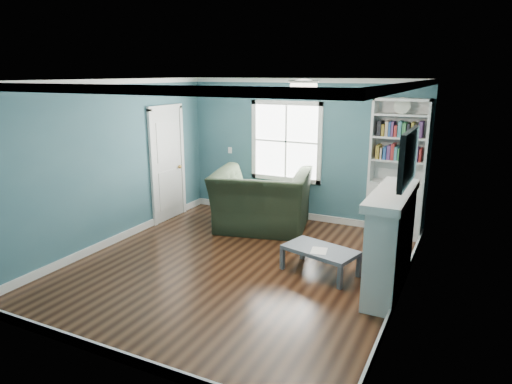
% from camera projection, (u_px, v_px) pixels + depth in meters
% --- Properties ---
extents(floor, '(5.00, 5.00, 0.00)m').
position_uv_depth(floor, '(238.00, 266.00, 6.56)').
color(floor, black).
rests_on(floor, ground).
extents(room_walls, '(5.00, 5.00, 5.00)m').
position_uv_depth(room_walls, '(237.00, 157.00, 6.16)').
color(room_walls, '#325C69').
rests_on(room_walls, ground).
extents(trim, '(4.50, 5.00, 2.60)m').
position_uv_depth(trim, '(237.00, 182.00, 6.25)').
color(trim, white).
rests_on(trim, ground).
extents(window, '(1.40, 0.06, 1.50)m').
position_uv_depth(window, '(286.00, 142.00, 8.48)').
color(window, white).
rests_on(window, room_walls).
extents(bookshelf, '(0.90, 0.35, 2.31)m').
position_uv_depth(bookshelf, '(396.00, 183.00, 7.57)').
color(bookshelf, silver).
rests_on(bookshelf, ground).
extents(fireplace, '(0.44, 1.58, 1.30)m').
position_uv_depth(fireplace, '(391.00, 243.00, 5.69)').
color(fireplace, black).
rests_on(fireplace, ground).
extents(tv, '(0.06, 1.10, 0.65)m').
position_uv_depth(tv, '(409.00, 157.00, 5.36)').
color(tv, black).
rests_on(tv, fireplace).
extents(door, '(0.12, 0.98, 2.17)m').
position_uv_depth(door, '(168.00, 163.00, 8.45)').
color(door, silver).
rests_on(door, ground).
extents(ceiling_fixture, '(0.38, 0.38, 0.15)m').
position_uv_depth(ceiling_fixture, '(304.00, 85.00, 5.62)').
color(ceiling_fixture, white).
rests_on(ceiling_fixture, room_walls).
extents(light_switch, '(0.08, 0.01, 0.12)m').
position_uv_depth(light_switch, '(230.00, 150.00, 9.06)').
color(light_switch, white).
rests_on(light_switch, room_walls).
extents(recliner, '(1.80, 1.38, 1.40)m').
position_uv_depth(recliner, '(261.00, 191.00, 7.94)').
color(recliner, black).
rests_on(recliner, ground).
extents(coffee_table, '(1.09, 0.78, 0.36)m').
position_uv_depth(coffee_table, '(320.00, 252.00, 6.26)').
color(coffee_table, '#4E555E').
rests_on(coffee_table, ground).
extents(paper_sheet, '(0.26, 0.30, 0.00)m').
position_uv_depth(paper_sheet, '(319.00, 251.00, 6.16)').
color(paper_sheet, white).
rests_on(paper_sheet, coffee_table).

